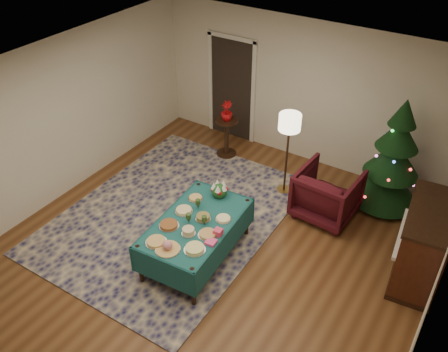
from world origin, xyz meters
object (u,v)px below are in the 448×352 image
Objects in this scene: gift_box at (218,232)px; armchair at (327,192)px; side_table at (227,138)px; buffet_table at (196,229)px; christmas_tree at (393,160)px; floor_lamp at (289,127)px; potted_plant at (227,115)px; piano at (422,245)px.

armchair reaches higher than gift_box.
armchair reaches higher than side_table.
side_table is at bearing 113.53° from buffet_table.
christmas_tree is at bearing -128.82° from armchair.
christmas_tree is (1.60, 0.58, -0.40)m from floor_lamp.
floor_lamp is at bearing -16.69° from potted_plant.
potted_plant is 0.27× the size of piano.
christmas_tree is (0.74, 0.81, 0.42)m from armchair.
side_table is 3.14m from christmas_tree.
potted_plant is at bearing 90.00° from side_table.
side_table is (-2.36, 0.68, -0.10)m from armchair.
buffet_table is 2.33m from floor_lamp.
side_table is 2.02× the size of potted_plant.
christmas_tree is at bearing 2.48° from side_table.
floor_lamp is (0.35, 2.18, 0.74)m from buffet_table.
potted_plant is (-1.49, 0.45, -0.41)m from floor_lamp.
christmas_tree reaches higher than side_table.
floor_lamp is 1.96× the size of side_table.
christmas_tree reaches higher than armchair.
floor_lamp is 1.61m from potted_plant.
floor_lamp reaches higher than gift_box.
floor_lamp is at bearing -160.04° from christmas_tree.
floor_lamp reaches higher than piano.
side_table is (-1.56, 2.68, -0.35)m from gift_box.
buffet_table is 1.93× the size of armchair.
floor_lamp reaches higher than potted_plant.
gift_box is 0.06× the size of christmas_tree.
side_table is (-1.14, 2.63, -0.17)m from buffet_table.
floor_lamp is 1.75m from christmas_tree.
piano is (2.82, 1.40, 0.02)m from buffet_table.
christmas_tree is (1.53, 2.81, 0.16)m from gift_box.
armchair is 1.17m from christmas_tree.
potted_plant is (-1.56, 2.68, 0.15)m from gift_box.
side_table reaches higher than buffet_table.
armchair is 2.49m from potted_plant.
armchair reaches higher than buffet_table.
piano is at bearing -17.24° from side_table.
floor_lamp is (-0.07, 2.23, 0.56)m from gift_box.
piano is (3.96, -1.23, 0.19)m from side_table.
gift_box is at bearing -148.91° from piano.
armchair is at bearing -15.01° from floor_lamp.
gift_box is 0.29× the size of potted_plant.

